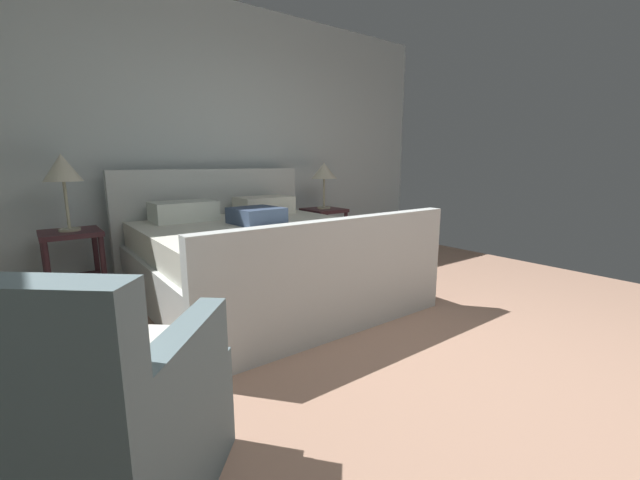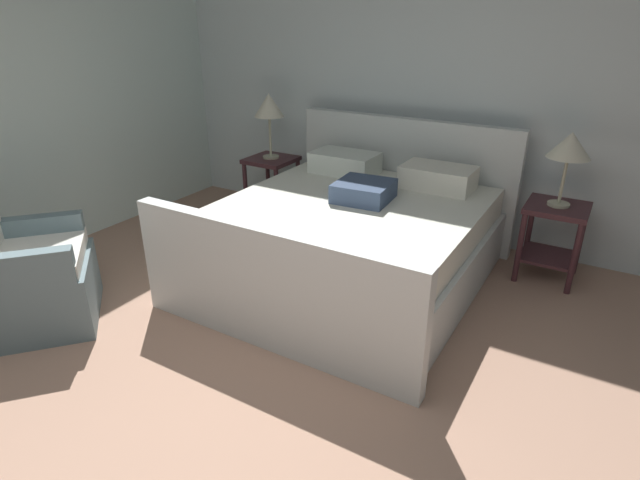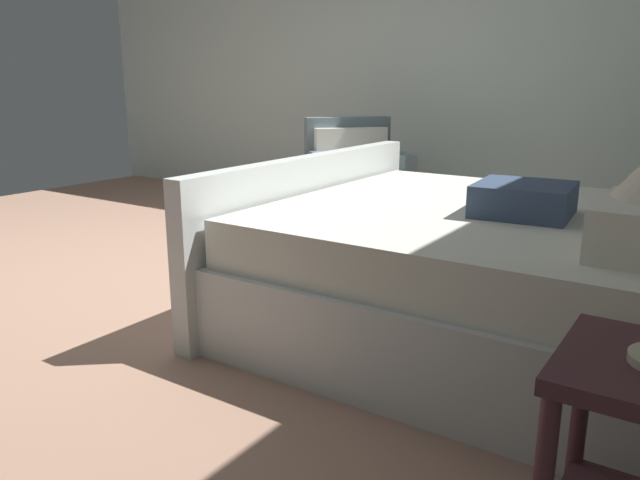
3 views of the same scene
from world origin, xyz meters
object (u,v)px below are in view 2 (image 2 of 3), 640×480
(nightstand_right, at_px, (553,230))
(bed, at_px, (352,237))
(nightstand_left, at_px, (272,177))
(armchair, at_px, (23,276))
(table_lamp_right, at_px, (570,147))
(table_lamp_left, at_px, (269,107))

(nightstand_right, bearing_deg, bed, -149.18)
(bed, distance_m, nightstand_right, 1.53)
(nightstand_left, relative_size, armchair, 0.59)
(nightstand_left, bearing_deg, bed, -30.99)
(nightstand_right, relative_size, table_lamp_right, 1.09)
(bed, bearing_deg, table_lamp_right, 30.82)
(nightstand_right, xyz_separation_m, table_lamp_left, (-2.63, 0.01, 0.69))
(table_lamp_right, bearing_deg, table_lamp_left, 179.87)
(bed, xyz_separation_m, table_lamp_left, (-1.32, 0.79, 0.75))
(table_lamp_right, bearing_deg, nightstand_right, -116.57)
(bed, xyz_separation_m, nightstand_left, (-1.32, 0.79, 0.06))
(bed, bearing_deg, nightstand_left, 149.01)
(nightstand_right, distance_m, table_lamp_right, 0.64)
(table_lamp_left, bearing_deg, nightstand_right, -0.13)
(bed, bearing_deg, nightstand_right, 30.82)
(nightstand_left, bearing_deg, armchair, -95.14)
(nightstand_right, relative_size, armchair, 0.59)
(bed, relative_size, nightstand_left, 3.61)
(nightstand_left, bearing_deg, table_lamp_right, -0.13)
(bed, relative_size, armchair, 2.12)
(bed, relative_size, table_lamp_right, 3.95)
(table_lamp_left, bearing_deg, nightstand_left, -71.57)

